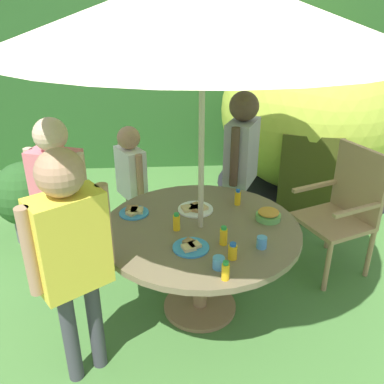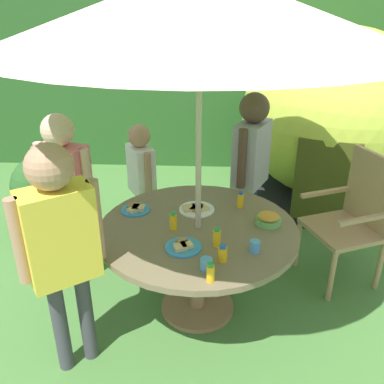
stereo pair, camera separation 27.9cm
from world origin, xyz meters
name	(u,v)px [view 1 (the left image)]	position (x,y,z in m)	size (l,w,h in m)	color
ground_plane	(200,308)	(0.00, 0.00, -0.01)	(10.00, 10.00, 0.02)	#477A38
hedge_backdrop	(182,84)	(0.00, 3.11, 1.01)	(9.00, 0.70, 2.02)	#285623
garden_table	(200,240)	(0.00, 0.00, 0.57)	(1.32, 1.32, 0.68)	#93704C
patio_umbrella	(203,7)	(0.00, 0.00, 2.00)	(2.29, 2.29, 2.20)	#B7AD8C
wooden_chair	(344,206)	(1.18, 0.47, 0.56)	(0.62, 0.64, 1.02)	tan
dome_tent	(311,111)	(1.39, 2.11, 0.89)	(2.51, 2.51, 1.80)	#B2C63F
potted_plant	(27,197)	(-1.48, 1.05, 0.43)	(0.57, 0.57, 0.75)	#595960
child_in_grey_shirt	(242,153)	(0.40, 0.82, 0.89)	(0.34, 0.43, 1.39)	navy
child_in_white_shirt	(131,173)	(-0.52, 0.88, 0.71)	(0.28, 0.34, 1.11)	brown
child_in_pink_shirt	(58,186)	(-0.98, 0.32, 0.86)	(0.43, 0.29, 1.34)	navy
child_in_yellow_shirt	(70,243)	(-0.72, -0.51, 0.91)	(0.42, 0.38, 1.42)	#3F3F47
snack_bowl	(268,215)	(0.47, 0.07, 0.72)	(0.17, 0.17, 0.08)	#66B259
plate_mid_right	(195,209)	(-0.02, 0.23, 0.69)	(0.25, 0.25, 0.03)	white
plate_far_left	(134,212)	(-0.45, 0.21, 0.69)	(0.21, 0.21, 0.03)	#338CD8
plate_back_edge	(191,247)	(-0.08, -0.26, 0.69)	(0.22, 0.22, 0.03)	#338CD8
juice_bottle_near_left	(176,222)	(-0.16, -0.03, 0.74)	(0.05, 0.05, 0.12)	yellow
juice_bottle_near_right	(238,198)	(0.29, 0.30, 0.74)	(0.04, 0.04, 0.12)	yellow
juice_bottle_far_right	(225,271)	(0.09, -0.57, 0.73)	(0.04, 0.04, 0.11)	yellow
juice_bottle_center_front	(233,251)	(0.15, -0.38, 0.73)	(0.05, 0.05, 0.10)	yellow
juice_bottle_center_back	(224,236)	(0.12, -0.22, 0.74)	(0.05, 0.05, 0.12)	yellow
cup_near	(219,263)	(0.06, -0.47, 0.72)	(0.07, 0.07, 0.07)	#4C99D8
cup_far	(262,242)	(0.35, -0.27, 0.72)	(0.06, 0.06, 0.07)	#4C99D8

